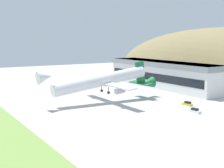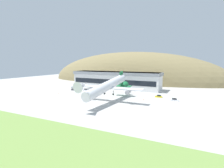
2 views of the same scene
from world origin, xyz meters
name	(u,v)px [view 2 (image 2 of 2)]	position (x,y,z in m)	size (l,w,h in m)	color
ground_plane	(94,102)	(0.00, 0.00, 0.00)	(339.32, 339.32, 0.00)	#B7B5AF
grass_strip_foreground	(13,134)	(0.00, -45.35, 0.04)	(305.39, 27.45, 0.08)	#759947
hill_backdrop	(130,81)	(-18.95, 106.00, 0.00)	(201.53, 67.32, 64.56)	olive
terminal_building	(116,79)	(-10.97, 50.79, 7.65)	(73.24, 16.37, 13.49)	silver
cargo_airplane	(108,86)	(5.94, 5.04, 8.59)	(38.13, 52.21, 12.57)	silver
service_car_0	(86,90)	(-25.30, 29.42, 0.66)	(4.34, 1.82, 1.60)	silver
service_car_1	(159,96)	(28.25, 28.96, 0.63)	(4.27, 1.84, 1.52)	gold
service_car_2	(175,100)	(38.20, 22.49, 0.65)	(4.25, 1.86, 1.57)	silver
fuel_truck	(75,88)	(-33.69, 27.64, 1.53)	(6.98, 2.73, 3.29)	silver
traffic_cone_0	(58,93)	(-36.31, 12.21, 0.28)	(0.52, 0.52, 0.58)	orange
traffic_cone_1	(144,99)	(22.16, 17.80, 0.28)	(0.52, 0.52, 0.58)	orange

